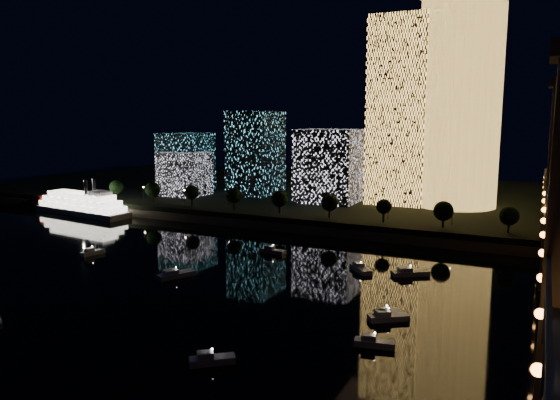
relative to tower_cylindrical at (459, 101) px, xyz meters
The scene contains 10 objects.
ground 145.77m from the tower_cylindrical, 101.16° to the right, with size 520.00×520.00×0.00m, color black.
far_bank 57.59m from the tower_cylindrical, 137.26° to the left, with size 420.00×160.00×5.00m, color black.
seawall 75.11m from the tower_cylindrical, 116.60° to the right, with size 420.00×6.00×3.00m, color #6B5E4C.
tower_cylindrical is the anchor object (origin of this frame).
tower_rectangular 23.21m from the tower_cylindrical, behind, with size 23.97×23.97×76.27m, color #FFB951.
midrise_blocks 94.09m from the tower_cylindrical, behind, with size 96.55×39.88×38.67m.
riverboat 163.85m from the tower_cylindrical, 157.35° to the right, with size 53.58×17.31×15.86m.
motorboats 128.80m from the tower_cylindrical, 102.01° to the right, with size 101.08×80.26×2.78m.
esplanade_trees 83.36m from the tower_cylindrical, 140.78° to the right, with size 166.11×6.57×8.79m.
street_lamps 82.75m from the tower_cylindrical, 145.75° to the right, with size 132.70×0.70×5.65m.
Camera 1 is at (58.80, -94.38, 41.44)m, focal length 35.00 mm.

